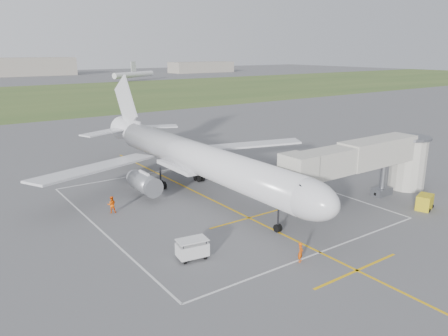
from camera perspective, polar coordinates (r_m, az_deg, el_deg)
ground at (r=54.31m, az=-3.32°, el=-3.33°), size 700.00×700.00×0.00m
grass_strip at (r=176.67m, az=-26.65°, el=8.03°), size 700.00×120.00×0.02m
apron_markings at (r=49.74m, az=0.27°, el=-5.07°), size 28.20×60.00×0.01m
airliner at (r=53.69m, az=-3.82°, el=1.33°), size 38.93×46.75×13.52m
jet_bridge at (r=53.97m, az=18.92°, el=0.98°), size 23.40×5.00×7.20m
gpu_unit at (r=53.62m, az=24.74°, el=-4.08°), size 2.55×2.11×1.67m
baggage_cart at (r=37.71m, az=-4.16°, el=-10.50°), size 2.78×1.91×1.79m
ramp_worker_nose at (r=37.75m, az=9.97°, el=-10.77°), size 0.75×0.67×1.72m
ramp_worker_wing at (r=49.21m, az=-14.46°, el=-4.64°), size 1.10×0.98×1.89m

